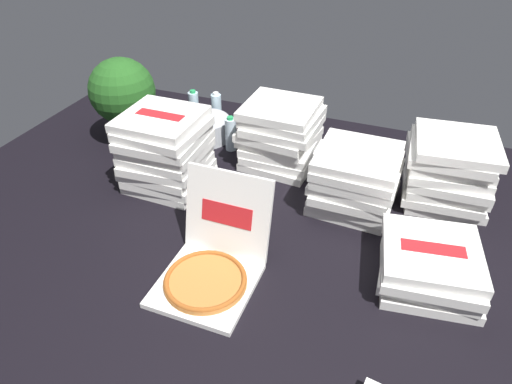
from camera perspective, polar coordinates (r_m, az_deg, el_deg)
ground_plane at (r=2.04m, az=-0.75°, el=-5.02°), size 3.20×2.40×0.02m
open_pizza_box at (r=1.79m, az=-5.53°, el=-8.84°), size 0.36×0.45×0.37m
pizza_stack_right_far at (r=2.27m, az=-11.14°, el=4.99°), size 0.38×0.39×0.37m
pizza_stack_right_near at (r=2.30m, az=22.73°, el=2.54°), size 0.42×0.42×0.33m
pizza_stack_right_mid at (r=2.42m, az=3.14°, el=7.16°), size 0.41×0.41×0.33m
pizza_stack_left_far at (r=2.14m, az=12.29°, el=1.44°), size 0.39×0.39×0.29m
pizza_stack_center_far at (r=1.87m, az=20.80°, el=-8.60°), size 0.42×0.42×0.17m
ice_bucket at (r=2.71m, az=-6.26°, el=7.85°), size 0.28×0.28×0.13m
water_bottle_0 at (r=2.91m, az=-7.72°, el=10.50°), size 0.06×0.06×0.20m
water_bottle_1 at (r=2.47m, az=-9.57°, el=5.49°), size 0.06×0.06×0.20m
water_bottle_2 at (r=2.86m, az=-4.93°, el=10.28°), size 0.06×0.06×0.20m
water_bottle_3 at (r=2.57m, az=-3.16°, el=7.20°), size 0.06×0.06×0.20m
potted_plant at (r=2.67m, az=-16.22°, el=11.50°), size 0.36×0.36×0.49m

